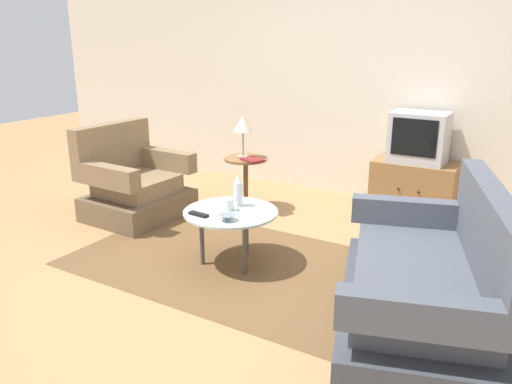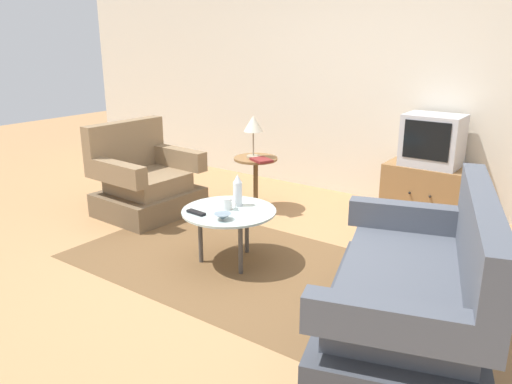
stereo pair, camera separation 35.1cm
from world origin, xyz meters
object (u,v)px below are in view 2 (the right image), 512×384
(side_table, at_px, (256,172))
(tv_stand, at_px, (427,191))
(armchair, at_px, (144,183))
(couch, at_px, (414,294))
(television, at_px, (433,140))
(mug, at_px, (227,204))
(bowl, at_px, (223,217))
(tv_remote_dark, at_px, (196,213))
(coffee_table, at_px, (229,215))
(book, at_px, (261,160))
(table_lamp, at_px, (253,126))
(vase, at_px, (238,191))

(side_table, distance_m, tv_stand, 1.76)
(armchair, bearing_deg, couch, 80.55)
(television, xyz_separation_m, mug, (-0.96, -2.01, -0.30))
(bowl, bearing_deg, tv_remote_dark, -175.19)
(coffee_table, xyz_separation_m, side_table, (-0.61, 1.20, -0.01))
(bowl, distance_m, book, 1.42)
(television, bearing_deg, coffee_table, -114.99)
(side_table, distance_m, mug, 1.33)
(coffee_table, relative_size, book, 2.88)
(table_lamp, height_order, tv_remote_dark, table_lamp)
(couch, bearing_deg, tv_stand, -1.34)
(armchair, bearing_deg, coffee_table, 75.60)
(book, bearing_deg, armchair, -122.13)
(side_table, height_order, vase, vase)
(armchair, bearing_deg, bowl, 70.22)
(table_lamp, distance_m, vase, 1.27)
(armchair, distance_m, table_lamp, 1.27)
(side_table, height_order, table_lamp, table_lamp)
(tv_stand, bearing_deg, armchair, -147.06)
(television, bearing_deg, mug, -115.63)
(armchair, relative_size, book, 3.68)
(armchair, distance_m, vase, 1.52)
(coffee_table, height_order, tv_remote_dark, tv_remote_dark)
(couch, distance_m, tv_remote_dark, 1.74)
(coffee_table, distance_m, television, 2.26)
(couch, bearing_deg, book, 40.19)
(armchair, relative_size, table_lamp, 2.21)
(armchair, distance_m, bowl, 1.71)
(television, bearing_deg, tv_remote_dark, -116.04)
(table_lamp, bearing_deg, book, -27.37)
(side_table, bearing_deg, television, 27.72)
(television, bearing_deg, tv_stand, -90.00)
(coffee_table, relative_size, vase, 2.86)
(couch, bearing_deg, table_lamp, 40.54)
(mug, distance_m, bowl, 0.24)
(vase, distance_m, mug, 0.15)
(vase, bearing_deg, bowl, -70.96)
(table_lamp, relative_size, book, 1.67)
(side_table, relative_size, television, 1.03)
(table_lamp, height_order, bowl, table_lamp)
(vase, relative_size, tv_remote_dark, 1.51)
(television, distance_m, bowl, 2.39)
(side_table, bearing_deg, armchair, -139.06)
(vase, distance_m, bowl, 0.36)
(couch, distance_m, vase, 1.65)
(television, xyz_separation_m, tv_remote_dark, (-1.09, -2.23, -0.34))
(bowl, bearing_deg, mug, 121.01)
(side_table, distance_m, television, 1.79)
(bowl, bearing_deg, book, 113.58)
(mug, bearing_deg, side_table, 116.21)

